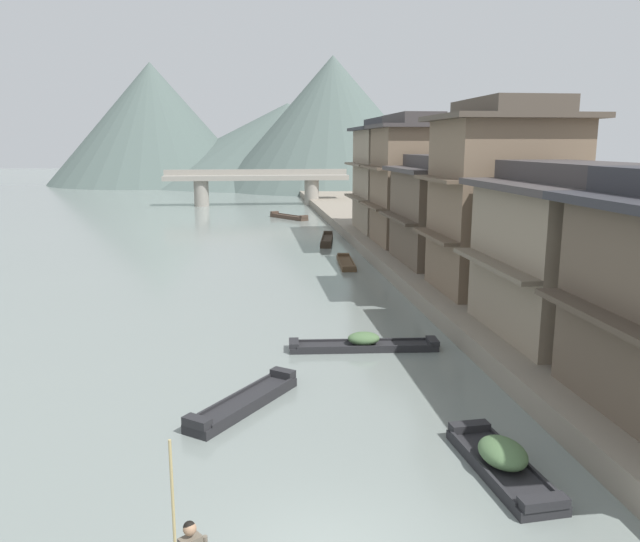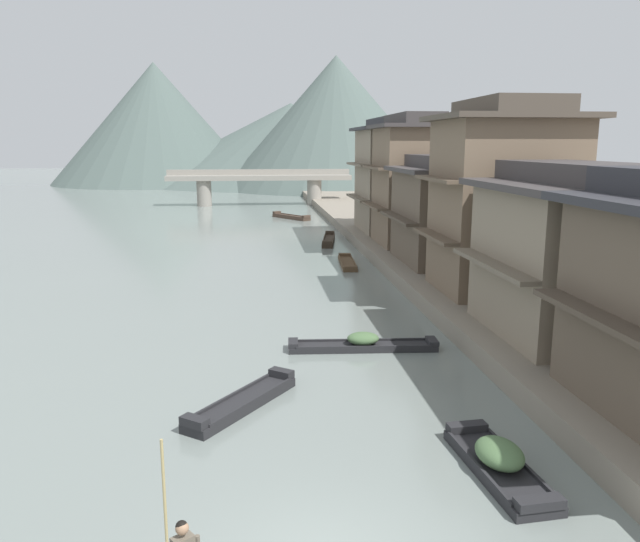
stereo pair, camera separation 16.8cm
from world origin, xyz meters
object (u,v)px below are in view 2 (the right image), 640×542
at_px(boat_moored_third, 242,402).
at_px(house_waterfront_far, 412,181).
at_px(boat_midriver_drifting, 329,240).
at_px(boat_midriver_upstream, 363,344).
at_px(boat_moored_second, 347,263).
at_px(house_waterfront_end, 392,176).
at_px(boat_moored_far, 499,462).
at_px(house_waterfront_tall, 504,198).
at_px(stone_bridge, 260,183).
at_px(house_waterfront_second, 570,252).
at_px(house_waterfront_narrow, 440,211).
at_px(boat_moored_nearest, 291,217).

relative_size(boat_moored_third, house_waterfront_far, 0.46).
xyz_separation_m(boat_midriver_drifting, boat_midriver_upstream, (-1.92, -25.65, 0.04)).
height_order(boat_moored_second, house_waterfront_far, house_waterfront_far).
xyz_separation_m(boat_moored_second, house_waterfront_end, (5.10, 10.21, 4.95)).
distance_m(boat_moored_far, boat_midriver_upstream, 9.26).
relative_size(boat_moored_second, boat_moored_far, 1.21).
xyz_separation_m(boat_moored_far, house_waterfront_tall, (5.95, 14.75, 4.78)).
bearing_deg(house_waterfront_tall, house_waterfront_end, 91.16).
bearing_deg(boat_moored_second, boat_moored_far, -90.96).
distance_m(house_waterfront_end, stone_bridge, 31.48).
height_order(boat_moored_second, house_waterfront_second, house_waterfront_second).
bearing_deg(boat_moored_far, house_waterfront_tall, 68.03).
height_order(house_waterfront_tall, house_waterfront_narrow, house_waterfront_tall).
xyz_separation_m(boat_midriver_drifting, stone_bridge, (-4.83, 30.81, 2.67)).
bearing_deg(boat_moored_far, boat_moored_second, 89.04).
bearing_deg(house_waterfront_narrow, boat_moored_second, 143.24).
height_order(boat_moored_second, boat_moored_third, boat_moored_third).
bearing_deg(house_waterfront_end, house_waterfront_narrow, -91.12).
bearing_deg(house_waterfront_end, house_waterfront_tall, -88.84).
bearing_deg(boat_moored_second, house_waterfront_second, -73.61).
xyz_separation_m(boat_moored_far, house_waterfront_narrow, (5.25, 22.00, 3.48)).
height_order(boat_moored_far, stone_bridge, stone_bridge).
relative_size(boat_moored_third, boat_midriver_upstream, 0.71).
xyz_separation_m(house_waterfront_narrow, stone_bridge, (-9.71, 43.59, -0.94)).
bearing_deg(boat_midriver_drifting, boat_moored_nearest, 96.61).
distance_m(boat_moored_third, house_waterfront_narrow, 21.22).
bearing_deg(boat_midriver_upstream, boat_moored_nearest, 89.93).
relative_size(boat_moored_far, boat_midriver_drifting, 0.68).
xyz_separation_m(boat_moored_nearest, boat_moored_third, (-4.46, -46.61, -0.01)).
bearing_deg(boat_moored_nearest, boat_midriver_upstream, -90.07).
height_order(boat_moored_far, house_waterfront_end, house_waterfront_end).
bearing_deg(boat_midriver_upstream, house_waterfront_end, 75.16).
relative_size(boat_moored_third, boat_moored_far, 1.01).
height_order(boat_moored_far, house_waterfront_far, house_waterfront_far).
bearing_deg(house_waterfront_second, stone_bridge, 99.93).
bearing_deg(boat_moored_far, boat_midriver_drifting, 89.38).
bearing_deg(house_waterfront_far, boat_midriver_upstream, -109.18).
height_order(house_waterfront_tall, house_waterfront_end, same).
xyz_separation_m(boat_moored_third, house_waterfront_far, (11.31, 24.58, 4.91)).
relative_size(boat_moored_nearest, boat_moored_far, 1.24).
distance_m(boat_moored_third, boat_midriver_upstream, 6.50).
bearing_deg(house_waterfront_end, boat_midriver_drifting, -168.66).
distance_m(boat_midriver_upstream, house_waterfront_narrow, 14.99).
height_order(boat_midriver_upstream, house_waterfront_narrow, house_waterfront_narrow).
distance_m(boat_midriver_drifting, house_waterfront_second, 27.63).
relative_size(boat_midriver_drifting, house_waterfront_narrow, 0.78).
height_order(boat_moored_nearest, boat_moored_far, boat_moored_far).
xyz_separation_m(boat_moored_nearest, house_waterfront_second, (7.14, -43.07, 3.59)).
bearing_deg(house_waterfront_narrow, boat_midriver_drifting, 110.90).
bearing_deg(boat_moored_third, stone_bridge, 88.59).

